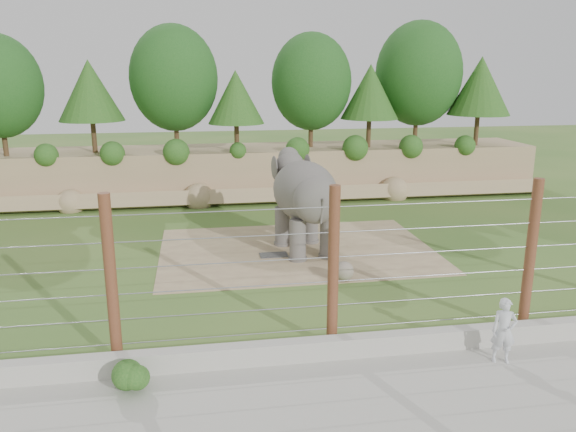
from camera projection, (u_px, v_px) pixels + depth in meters
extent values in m
plane|color=#3A6826|center=(298.00, 280.00, 17.87)|extent=(90.00, 90.00, 0.00)
cube|color=tan|center=(255.00, 171.00, 29.96)|extent=(30.00, 4.00, 2.50)
cube|color=tan|center=(260.00, 197.00, 27.99)|extent=(30.00, 1.37, 1.07)
cylinder|color=#3F2B19|center=(4.00, 137.00, 26.58)|extent=(0.24, 0.24, 1.75)
cylinder|color=#3F2B19|center=(94.00, 136.00, 27.71)|extent=(0.24, 0.24, 1.58)
sphere|color=#154516|center=(90.00, 92.00, 27.17)|extent=(3.60, 3.60, 3.60)
cylinder|color=#3F2B19|center=(176.00, 130.00, 28.77)|extent=(0.24, 0.24, 1.92)
sphere|color=#154516|center=(174.00, 78.00, 28.11)|extent=(4.40, 4.40, 4.40)
cylinder|color=#3F2B19|center=(237.00, 137.00, 28.16)|extent=(0.24, 0.24, 1.40)
sphere|color=#154516|center=(236.00, 99.00, 27.68)|extent=(3.20, 3.20, 3.20)
cylinder|color=#3F2B19|center=(311.00, 130.00, 29.69)|extent=(0.24, 0.24, 1.82)
sphere|color=#154516|center=(311.00, 82.00, 29.06)|extent=(4.16, 4.16, 4.16)
cylinder|color=#3F2B19|center=(369.00, 133.00, 29.63)|extent=(0.24, 0.24, 1.50)
sphere|color=#154516|center=(370.00, 93.00, 29.11)|extent=(3.44, 3.44, 3.44)
cylinder|color=#3F2B19|center=(416.00, 125.00, 30.99)|extent=(0.24, 0.24, 2.03)
sphere|color=#154516|center=(419.00, 74.00, 30.29)|extent=(4.64, 4.64, 4.64)
cylinder|color=#3F2B19|center=(476.00, 130.00, 30.36)|extent=(0.24, 0.24, 1.64)
sphere|color=#154516|center=(480.00, 88.00, 29.80)|extent=(3.76, 3.76, 3.76)
cube|color=#967B5A|center=(297.00, 250.00, 20.81)|extent=(10.00, 7.00, 0.02)
cube|color=#262628|center=(274.00, 255.00, 20.19)|extent=(1.00, 0.60, 0.03)
sphere|color=gray|center=(344.00, 271.00, 17.72)|extent=(0.63, 0.63, 0.63)
cube|color=#B9B7AC|center=(337.00, 347.00, 13.04)|extent=(26.00, 0.35, 0.50)
cube|color=#B9B7AC|center=(361.00, 406.00, 11.19)|extent=(26.00, 4.00, 0.01)
cylinder|color=#5A271A|center=(111.00, 282.00, 12.28)|extent=(0.26, 0.26, 4.00)
cylinder|color=#5A271A|center=(333.00, 269.00, 13.07)|extent=(0.26, 0.26, 4.00)
cylinder|color=#5A271A|center=(530.00, 258.00, 13.86)|extent=(0.26, 0.26, 4.00)
cylinder|color=#949399|center=(332.00, 328.00, 13.45)|extent=(20.00, 0.02, 0.02)
cylinder|color=#949399|center=(332.00, 305.00, 13.30)|extent=(20.00, 0.02, 0.02)
cylinder|color=#949399|center=(333.00, 281.00, 13.15)|extent=(20.00, 0.02, 0.02)
cylinder|color=#949399|center=(333.00, 257.00, 12.99)|extent=(20.00, 0.02, 0.02)
cylinder|color=#949399|center=(334.00, 232.00, 12.84)|extent=(20.00, 0.02, 0.02)
cylinder|color=#949399|center=(335.00, 207.00, 12.69)|extent=(20.00, 0.02, 0.02)
sphere|color=#1F551B|center=(134.00, 378.00, 11.54)|extent=(0.70, 0.70, 0.70)
imported|color=#AFB2B8|center=(504.00, 331.00, 12.70)|extent=(0.64, 0.51, 1.54)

